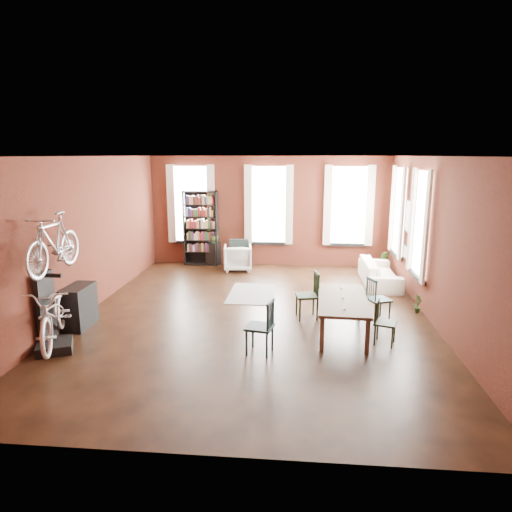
# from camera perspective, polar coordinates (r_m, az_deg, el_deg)

# --- Properties ---
(room) EXTENTS (9.00, 9.04, 3.22)m
(room) POSITION_cam_1_polar(r_m,az_deg,el_deg) (9.53, 1.64, 5.98)
(room) COLOR black
(room) RESTS_ON ground
(dining_table) EXTENTS (0.97, 1.97, 0.66)m
(dining_table) POSITION_cam_1_polar(r_m,az_deg,el_deg) (8.60, 10.72, -7.36)
(dining_table) COLOR brown
(dining_table) RESTS_ON ground
(dining_chair_a) EXTENTS (0.50, 0.50, 0.92)m
(dining_chair_a) POSITION_cam_1_polar(r_m,az_deg,el_deg) (7.59, 0.45, -8.83)
(dining_chair_a) COLOR #183134
(dining_chair_a) RESTS_ON ground
(dining_chair_b) EXTENTS (0.51, 0.51, 0.94)m
(dining_chair_b) POSITION_cam_1_polar(r_m,az_deg,el_deg) (9.23, 6.40, -4.92)
(dining_chair_b) COLOR black
(dining_chair_b) RESTS_ON ground
(dining_chair_c) EXTENTS (0.45, 0.45, 0.77)m
(dining_chair_c) POSITION_cam_1_polar(r_m,az_deg,el_deg) (8.27, 15.86, -8.03)
(dining_chair_c) COLOR #1D2F1B
(dining_chair_c) RESTS_ON ground
(dining_chair_d) EXTENTS (0.52, 0.52, 0.87)m
(dining_chair_d) POSITION_cam_1_polar(r_m,az_deg,el_deg) (9.37, 15.06, -5.25)
(dining_chair_d) COLOR #193738
(dining_chair_d) RESTS_ON ground
(bookshelf) EXTENTS (1.00, 0.32, 2.20)m
(bookshelf) POSITION_cam_1_polar(r_m,az_deg,el_deg) (13.61, -6.90, 3.46)
(bookshelf) COLOR black
(bookshelf) RESTS_ON ground
(white_armchair) EXTENTS (0.85, 0.81, 0.79)m
(white_armchair) POSITION_cam_1_polar(r_m,az_deg,el_deg) (12.98, -2.30, -0.06)
(white_armchair) COLOR silver
(white_armchair) RESTS_ON ground
(cream_sofa) EXTENTS (0.61, 2.08, 0.81)m
(cream_sofa) POSITION_cam_1_polar(r_m,az_deg,el_deg) (11.97, 15.23, -1.53)
(cream_sofa) COLOR beige
(cream_sofa) RESTS_ON ground
(striped_rug) EXTENTS (1.09, 1.71, 0.01)m
(striped_rug) POSITION_cam_1_polar(r_m,az_deg,el_deg) (10.85, -0.52, -4.71)
(striped_rug) COLOR black
(striped_rug) RESTS_ON ground
(bike_trainer) EXTENTS (0.73, 0.73, 0.16)m
(bike_trainer) POSITION_cam_1_polar(r_m,az_deg,el_deg) (8.50, -23.86, -10.31)
(bike_trainer) COLOR black
(bike_trainer) RESTS_ON ground
(bike_wall_rack) EXTENTS (0.16, 0.60, 1.30)m
(bike_wall_rack) POSITION_cam_1_polar(r_m,az_deg,el_deg) (8.61, -24.74, -6.05)
(bike_wall_rack) COLOR black
(bike_wall_rack) RESTS_ON ground
(console_table) EXTENTS (0.40, 0.80, 0.80)m
(console_table) POSITION_cam_1_polar(r_m,az_deg,el_deg) (9.38, -21.25, -5.88)
(console_table) COLOR black
(console_table) RESTS_ON ground
(plant_stand) EXTENTS (0.44, 0.44, 0.68)m
(plant_stand) POSITION_cam_1_polar(r_m,az_deg,el_deg) (13.68, -5.36, 0.30)
(plant_stand) COLOR black
(plant_stand) RESTS_ON ground
(plant_by_sofa) EXTENTS (0.44, 0.64, 0.26)m
(plant_by_sofa) POSITION_cam_1_polar(r_m,az_deg,el_deg) (13.37, 15.51, -1.31)
(plant_by_sofa) COLOR #396227
(plant_by_sofa) RESTS_ON ground
(plant_small) EXTENTS (0.46, 0.43, 0.15)m
(plant_small) POSITION_cam_1_polar(r_m,az_deg,el_deg) (10.15, 19.49, -6.29)
(plant_small) COLOR #285522
(plant_small) RESTS_ON ground
(bicycle_floor) EXTENTS (0.95, 1.16, 1.90)m
(bicycle_floor) POSITION_cam_1_polar(r_m,az_deg,el_deg) (8.17, -24.21, -3.59)
(bicycle_floor) COLOR beige
(bicycle_floor) RESTS_ON bike_trainer
(bicycle_hung) EXTENTS (0.47, 1.00, 1.66)m
(bicycle_hung) POSITION_cam_1_polar(r_m,az_deg,el_deg) (8.16, -24.16, 3.75)
(bicycle_hung) COLOR #A5A8AD
(bicycle_hung) RESTS_ON bike_wall_rack
(plant_on_stand) EXTENTS (0.60, 0.63, 0.40)m
(plant_on_stand) POSITION_cam_1_polar(r_m,az_deg,el_deg) (13.55, -5.24, 2.51)
(plant_on_stand) COLOR #315020
(plant_on_stand) RESTS_ON plant_stand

